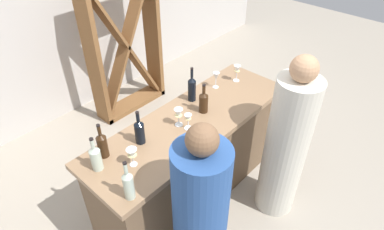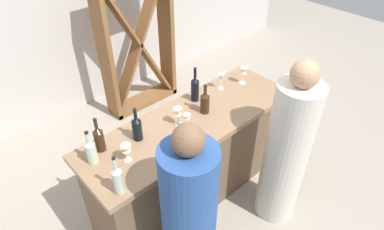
{
  "view_description": "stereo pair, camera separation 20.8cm",
  "coord_description": "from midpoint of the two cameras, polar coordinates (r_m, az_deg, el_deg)",
  "views": [
    {
      "loc": [
        -1.63,
        -1.49,
        2.71
      ],
      "look_at": [
        0.0,
        0.0,
        1.0
      ],
      "focal_mm": 30.95,
      "sensor_mm": 36.0,
      "label": 1
    },
    {
      "loc": [
        -1.49,
        -1.64,
        2.71
      ],
      "look_at": [
        0.0,
        0.0,
        1.0
      ],
      "focal_mm": 30.95,
      "sensor_mm": 36.0,
      "label": 2
    }
  ],
  "objects": [
    {
      "name": "wine_glass_far_left",
      "position": [
        2.71,
        -0.25,
        0.21
      ],
      "size": [
        0.07,
        0.07,
        0.16
      ],
      "color": "white",
      "rests_on": "bar_counter"
    },
    {
      "name": "ground_plane",
      "position": [
        3.5,
        1.75,
        -13.17
      ],
      "size": [
        12.0,
        12.0,
        0.0
      ],
      "primitive_type": "plane",
      "color": "#9E9384"
    },
    {
      "name": "back_wall",
      "position": [
        4.28,
        -19.73,
        17.79
      ],
      "size": [
        8.0,
        0.1,
        2.8
      ],
      "primitive_type": "cube",
      "color": "#BCB7B2",
      "rests_on": "ground"
    },
    {
      "name": "wine_rack",
      "position": [
        4.26,
        -7.96,
        12.13
      ],
      "size": [
        0.98,
        0.28,
        1.79
      ],
      "color": "brown",
      "rests_on": "ground"
    },
    {
      "name": "wine_glass_near_right",
      "position": [
        2.42,
        -8.83,
        -6.13
      ],
      "size": [
        0.08,
        0.08,
        0.15
      ],
      "color": "white",
      "rests_on": "bar_counter"
    },
    {
      "name": "wine_glass_far_right",
      "position": [
        3.17,
        6.94,
        6.28
      ],
      "size": [
        0.06,
        0.06,
        0.16
      ],
      "color": "white",
      "rests_on": "bar_counter"
    },
    {
      "name": "wine_glass_far_center",
      "position": [
        3.29,
        10.68,
        7.17
      ],
      "size": [
        0.07,
        0.07,
        0.17
      ],
      "color": "white",
      "rests_on": "bar_counter"
    },
    {
      "name": "wine_bottle_leftmost_clear_pale",
      "position": [
        2.21,
        -10.01,
        -10.94
      ],
      "size": [
        0.07,
        0.07,
        0.32
      ],
      "color": "#B7C6B2",
      "rests_on": "bar_counter"
    },
    {
      "name": "wine_bottle_rightmost_amber_brown",
      "position": [
        2.85,
        4.32,
        2.17
      ],
      "size": [
        0.08,
        0.08,
        0.28
      ],
      "color": "#331E0F",
      "rests_on": "bar_counter"
    },
    {
      "name": "wine_bottle_center_amber_brown",
      "position": [
        2.54,
        -13.48,
        -4.03
      ],
      "size": [
        0.08,
        0.08,
        0.3
      ],
      "color": "#331E0F",
      "rests_on": "bar_counter"
    },
    {
      "name": "person_left_guest",
      "position": [
        2.42,
        2.07,
        -17.64
      ],
      "size": [
        0.48,
        0.48,
        1.56
      ],
      "rotation": [
        0.0,
        0.0,
        1.27
      ],
      "color": "#284C8C",
      "rests_on": "ground"
    },
    {
      "name": "bar_counter",
      "position": [
        3.14,
        1.92,
        -7.62
      ],
      "size": [
        2.03,
        0.66,
        0.95
      ],
      "color": "brown",
      "rests_on": "ground"
    },
    {
      "name": "wine_glass_near_left",
      "position": [
        2.53,
        3.14,
        -3.27
      ],
      "size": [
        0.07,
        0.07,
        0.14
      ],
      "color": "white",
      "rests_on": "bar_counter"
    },
    {
      "name": "wine_bottle_second_left_clear_pale",
      "position": [
        2.45,
        -14.72,
        -6.07
      ],
      "size": [
        0.08,
        0.08,
        0.29
      ],
      "color": "#B7C6B2",
      "rests_on": "bar_counter"
    },
    {
      "name": "wine_glass_near_center",
      "position": [
        2.67,
        1.32,
        -0.71
      ],
      "size": [
        0.07,
        0.07,
        0.14
      ],
      "color": "white",
      "rests_on": "bar_counter"
    },
    {
      "name": "wine_bottle_far_right_near_black",
      "position": [
        2.99,
        2.52,
        4.59
      ],
      "size": [
        0.07,
        0.07,
        0.34
      ],
      "color": "black",
      "rests_on": "bar_counter"
    },
    {
      "name": "wine_bottle_second_right_near_black",
      "position": [
        2.58,
        -7.2,
        -2.26
      ],
      "size": [
        0.08,
        0.08,
        0.3
      ],
      "color": "black",
      "rests_on": "bar_counter"
    },
    {
      "name": "person_center_guest",
      "position": [
        2.95,
        17.89,
        -6.28
      ],
      "size": [
        0.37,
        0.37,
        1.62
      ],
      "rotation": [
        0.0,
        0.0,
        1.58
      ],
      "color": "beige",
      "rests_on": "ground"
    }
  ]
}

